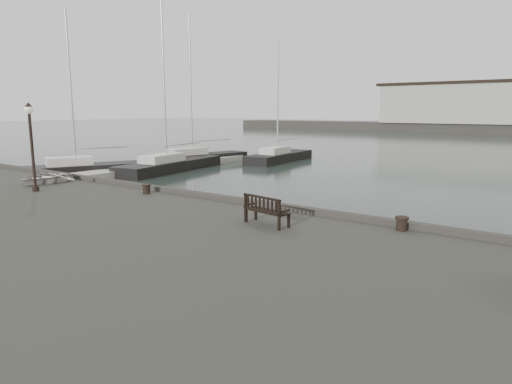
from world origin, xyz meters
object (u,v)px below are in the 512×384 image
yacht_a (83,172)px  bollard_right (402,224)px  yacht_b (197,160)px  yacht_d (280,159)px  bollard_left (146,189)px  yacht_c (171,168)px  lamp_post (31,135)px  bench (266,216)px  dinghy (46,178)px

yacht_a → bollard_right: bearing=8.2°
yacht_b → yacht_d: (5.35, 5.56, -0.02)m
bollard_left → yacht_a: size_ratio=0.03×
yacht_c → yacht_b: bearing=102.8°
bollard_right → yacht_c: size_ratio=0.03×
bollard_left → lamp_post: size_ratio=0.11×
bollard_right → yacht_a: yacht_a is taller
bench → yacht_b: bearing=146.8°
yacht_a → yacht_d: 17.71m
bench → bollard_left: bench is taller
yacht_b → yacht_c: size_ratio=0.94×
bench → bollard_left: (-6.52, 1.26, -0.08)m
yacht_b → lamp_post: bearing=-50.2°
yacht_c → yacht_d: (3.30, 10.74, -0.01)m
bollard_left → yacht_c: 18.90m
dinghy → yacht_b: bearing=110.8°
bollard_left → dinghy: 5.67m
bollard_left → bollard_right: size_ratio=0.98×
yacht_b → yacht_c: (2.06, -5.18, -0.00)m
bollard_left → dinghy: bearing=-170.9°
yacht_d → yacht_b: bearing=-138.9°
yacht_c → yacht_a: bearing=-129.1°
lamp_post → dinghy: (-1.57, 1.34, -1.99)m
yacht_a → yacht_d: (6.62, 16.43, -0.01)m
bench → lamp_post: (-10.55, -0.97, 1.98)m
bench → lamp_post: 10.78m
bollard_right → dinghy: size_ratio=0.16×
bollard_left → yacht_d: bearing=111.8°
dinghy → yacht_a: bearing=135.8°
bollard_right → yacht_a: bearing=163.9°
bollard_right → yacht_a: size_ratio=0.03×
bollard_left → lamp_post: lamp_post is taller
dinghy → yacht_a: 13.99m
bench → yacht_b: 29.52m
dinghy → yacht_d: size_ratio=0.21×
bench → bollard_left: size_ratio=4.01×
dinghy → yacht_a: yacht_a is taller
yacht_c → bench: bearing=-46.1°
lamp_post → yacht_c: size_ratio=0.24×
bollard_right → yacht_b: yacht_b is taller
bollard_left → dinghy: dinghy is taller
dinghy → yacht_b: size_ratio=0.18×
dinghy → yacht_d: (-4.14, 25.23, -1.58)m
bollard_left → bench: bearing=-10.9°
yacht_d → yacht_c: bearing=-112.0°
bollard_right → yacht_b: bearing=143.5°
bench → lamp_post: lamp_post is taller
yacht_a → yacht_d: yacht_a is taller
bench → dinghy: 12.13m
dinghy → yacht_c: yacht_c is taller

